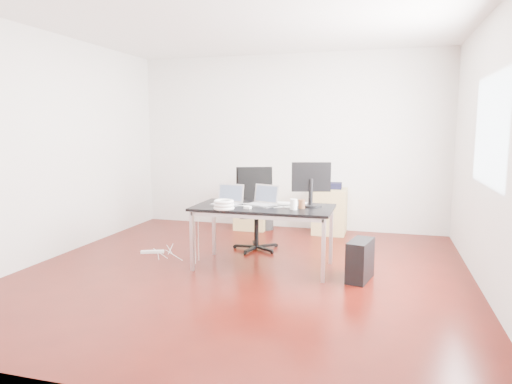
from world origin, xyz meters
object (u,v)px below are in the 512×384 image
(filing_cabinet_right, at_px, (330,211))
(filing_cabinet_left, at_px, (252,207))
(desk, at_px, (263,211))
(office_chair, at_px, (256,204))
(pc_tower, at_px, (360,260))

(filing_cabinet_right, bearing_deg, filing_cabinet_left, 180.00)
(desk, height_order, filing_cabinet_right, desk)
(office_chair, relative_size, filing_cabinet_right, 1.54)
(office_chair, relative_size, filing_cabinet_left, 1.54)
(desk, bearing_deg, filing_cabinet_right, 74.63)
(filing_cabinet_right, bearing_deg, desk, -105.37)
(filing_cabinet_right, xyz_separation_m, pc_tower, (0.58, -2.14, -0.13))
(filing_cabinet_left, bearing_deg, office_chair, -71.58)
(filing_cabinet_left, distance_m, filing_cabinet_right, 1.25)
(pc_tower, bearing_deg, filing_cabinet_left, 143.06)
(office_chair, height_order, filing_cabinet_right, office_chair)
(desk, distance_m, pc_tower, 1.22)
(filing_cabinet_right, height_order, pc_tower, filing_cabinet_right)
(office_chair, distance_m, pc_tower, 1.79)
(desk, relative_size, pc_tower, 3.56)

